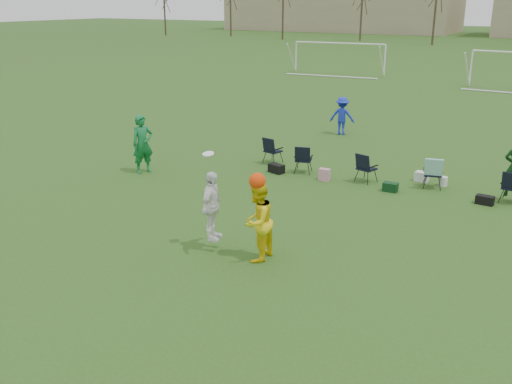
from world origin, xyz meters
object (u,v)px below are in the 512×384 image
Objects in this scene: fielder_blue at (342,116)px; goal_left at (339,49)px; fielder_green_near at (143,144)px; center_contest at (241,215)px.

goal_left is (-8.32, 20.03, 1.10)m from fielder_blue.
fielder_blue is at bearing -72.44° from goal_left.
center_contest reaches higher than fielder_green_near.
goal_left is at bearing -78.85° from fielder_blue.
center_contest is at bearing 90.51° from fielder_blue.
goal_left is (-4.63, 28.91, 0.93)m from fielder_green_near.
center_contest is at bearing -93.72° from fielder_green_near.
fielder_green_near is at bearing 147.49° from center_contest.
fielder_green_near is 0.27× the size of goal_left.
fielder_blue is at bearing 101.93° from center_contest.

